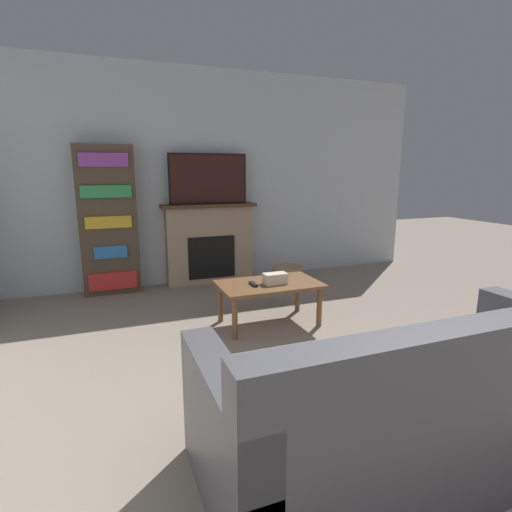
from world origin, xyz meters
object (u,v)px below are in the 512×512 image
(coffee_table, at_px, (269,288))
(storage_basket, at_px, (288,274))
(bookshelf, at_px, (108,221))
(fireplace, at_px, (209,243))
(tv, at_px, (208,179))
(couch, at_px, (419,407))

(coffee_table, relative_size, storage_basket, 2.28)
(bookshelf, distance_m, storage_basket, 2.34)
(fireplace, xyz_separation_m, storage_basket, (0.97, -0.37, -0.42))
(fireplace, xyz_separation_m, bookshelf, (-1.22, -0.02, 0.35))
(coffee_table, distance_m, bookshelf, 2.19)
(bookshelf, xyz_separation_m, storage_basket, (2.19, -0.35, -0.77))
(tv, height_order, bookshelf, bookshelf)
(couch, bearing_deg, bookshelf, 110.56)
(fireplace, xyz_separation_m, couch, (0.13, -3.63, -0.23))
(coffee_table, distance_m, storage_basket, 1.55)
(coffee_table, bearing_deg, fireplace, 95.20)
(storage_basket, bearing_deg, bookshelf, 170.98)
(coffee_table, bearing_deg, tv, 95.26)
(tv, bearing_deg, storage_basket, -19.87)
(fireplace, xyz_separation_m, tv, (0.00, -0.02, 0.83))
(bookshelf, relative_size, storage_basket, 4.14)
(couch, bearing_deg, tv, 92.13)
(storage_basket, bearing_deg, couch, -104.39)
(fireplace, bearing_deg, tv, -90.00)
(couch, bearing_deg, coffee_table, 89.52)
(tv, xyz_separation_m, coffee_table, (0.15, -1.64, -0.99))
(bookshelf, bearing_deg, couch, -69.44)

